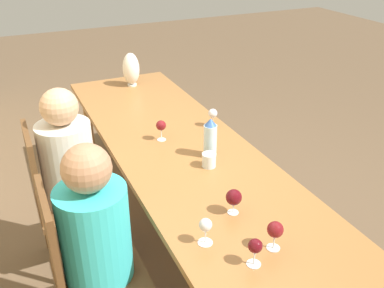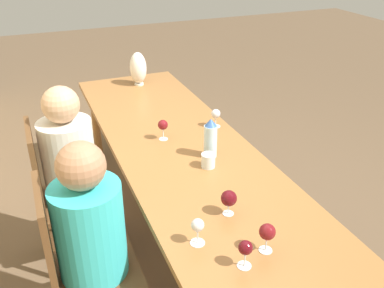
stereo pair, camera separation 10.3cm
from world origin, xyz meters
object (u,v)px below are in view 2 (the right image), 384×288
object	(u,v)px
water_tumbler	(208,160)
wine_glass_2	(216,114)
wine_glass_1	(245,249)
wine_glass_3	(163,125)
wine_glass_5	(198,226)
chair_near	(79,265)
chair_far	(61,192)
wine_glass_0	(229,199)
person_near	(94,241)
wine_glass_4	(267,232)
vase	(138,68)
person_far	(73,171)
water_bottle	(210,138)

from	to	relation	value
water_tumbler	wine_glass_2	bearing A→B (deg)	-29.36
wine_glass_1	wine_glass_3	size ratio (longest dim) A/B	0.95
wine_glass_2	wine_glass_3	world-z (taller)	wine_glass_3
wine_glass_2	wine_glass_5	distance (m)	1.25
chair_near	chair_far	distance (m)	0.69
wine_glass_0	person_near	world-z (taller)	person_near
wine_glass_2	wine_glass_4	distance (m)	1.30
chair_near	chair_far	xyz separation A→B (m)	(0.69, 0.00, 0.00)
wine_glass_3	person_near	distance (m)	0.97
wine_glass_0	chair_far	xyz separation A→B (m)	(0.86, 0.74, -0.32)
vase	wine_glass_2	distance (m)	1.08
chair_near	person_far	world-z (taller)	person_far
wine_glass_3	chair_far	world-z (taller)	chair_far
wine_glass_3	person_near	world-z (taller)	person_near
water_bottle	chair_far	world-z (taller)	water_bottle
water_tumbler	wine_glass_1	xyz separation A→B (m)	(-0.81, 0.19, 0.05)
wine_glass_2	chair_near	distance (m)	1.39
water_tumbler	wine_glass_0	bearing A→B (deg)	168.33
person_near	chair_far	bearing A→B (deg)	7.54
wine_glass_5	person_far	bearing A→B (deg)	22.72
person_far	vase	bearing A→B (deg)	-33.62
wine_glass_2	chair_far	world-z (taller)	chair_far
water_tumbler	chair_far	xyz separation A→B (m)	(0.40, 0.83, -0.27)
wine_glass_4	water_bottle	bearing A→B (deg)	-8.07
water_bottle	wine_glass_4	world-z (taller)	water_bottle
vase	chair_far	bearing A→B (deg)	143.33
wine_glass_2	person_near	world-z (taller)	person_near
wine_glass_0	wine_glass_1	world-z (taller)	wine_glass_0
vase	person_near	distance (m)	1.99
wine_glass_3	wine_glass_4	world-z (taller)	wine_glass_4
water_bottle	wine_glass_1	bearing A→B (deg)	164.41
wine_glass_0	person_far	size ratio (longest dim) A/B	0.11
wine_glass_5	wine_glass_3	bearing A→B (deg)	-10.33
chair_near	person_far	distance (m)	0.71
wine_glass_4	chair_near	bearing A→B (deg)	58.61
chair_near	person_far	size ratio (longest dim) A/B	0.81
wine_glass_5	water_bottle	bearing A→B (deg)	-28.30
vase	wine_glass_1	size ratio (longest dim) A/B	2.22
wine_glass_0	chair_far	world-z (taller)	chair_far
wine_glass_1	wine_glass_2	xyz separation A→B (m)	(1.30, -0.47, -0.00)
wine_glass_0	wine_glass_4	distance (m)	0.31
wine_glass_2	wine_glass_0	bearing A→B (deg)	158.67
wine_glass_2	person_far	world-z (taller)	person_far
vase	person_far	distance (m)	1.38
person_near	water_bottle	bearing A→B (deg)	-63.43
wine_glass_1	vase	bearing A→B (deg)	-5.04
vase	person_near	bearing A→B (deg)	157.60
wine_glass_4	chair_far	bearing A→B (deg)	33.56
chair_near	vase	bearing A→B (deg)	-24.82
wine_glass_2	vase	bearing A→B (deg)	14.09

